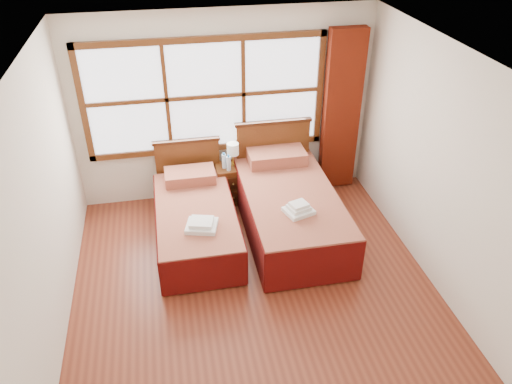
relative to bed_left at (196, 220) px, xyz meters
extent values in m
plane|color=brown|center=(0.55, -1.20, -0.29)|extent=(4.50, 4.50, 0.00)
plane|color=white|center=(0.55, -1.20, 2.31)|extent=(4.50, 4.50, 0.00)
plane|color=silver|center=(0.55, 1.05, 1.01)|extent=(4.00, 0.00, 4.00)
plane|color=silver|center=(-1.45, -1.20, 1.01)|extent=(0.00, 4.50, 4.50)
plane|color=silver|center=(2.55, -1.20, 1.01)|extent=(0.00, 4.50, 4.50)
cube|color=white|center=(0.30, 1.02, 1.21)|extent=(3.00, 0.02, 1.40)
cube|color=#5A2E13|center=(0.30, 1.00, 0.47)|extent=(3.16, 0.06, 0.08)
cube|color=#5A2E13|center=(0.30, 1.00, 1.95)|extent=(3.16, 0.06, 0.08)
cube|color=#5A2E13|center=(-1.24, 1.00, 1.21)|extent=(0.08, 0.06, 1.56)
cube|color=#5A2E13|center=(1.84, 1.00, 1.21)|extent=(0.08, 0.06, 1.56)
cube|color=#5A2E13|center=(-0.20, 1.00, 1.21)|extent=(0.05, 0.05, 1.40)
cube|color=#5A2E13|center=(0.80, 1.00, 1.21)|extent=(0.05, 0.05, 1.40)
cube|color=#5A2E13|center=(0.30, 1.00, 1.21)|extent=(3.00, 0.05, 0.05)
cube|color=#631909|center=(2.15, 0.91, 0.88)|extent=(0.50, 0.16, 2.30)
cube|color=#3C1C0C|center=(0.00, -0.07, -0.15)|extent=(0.84, 1.68, 0.27)
cube|color=maroon|center=(0.00, -0.07, 0.10)|extent=(0.94, 1.86, 0.23)
cube|color=#550B09|center=(-0.47, -0.07, -0.03)|extent=(0.03, 1.86, 0.46)
cube|color=#550B09|center=(0.47, -0.07, -0.03)|extent=(0.03, 1.86, 0.46)
cube|color=#550B09|center=(0.00, -0.99, -0.03)|extent=(0.94, 0.03, 0.46)
cube|color=maroon|center=(0.00, 0.61, 0.29)|extent=(0.66, 0.38, 0.15)
cube|color=#5A2E13|center=(0.00, 0.94, 0.17)|extent=(0.87, 0.06, 0.91)
cube|color=#3C1C0C|center=(0.00, 0.94, 0.63)|extent=(0.91, 0.08, 0.04)
cube|color=#3C1C0C|center=(1.20, -0.07, -0.13)|extent=(0.99, 1.98, 0.32)
cube|color=maroon|center=(1.20, -0.07, 0.17)|extent=(1.11, 2.20, 0.27)
cube|color=#550B09|center=(0.64, -0.07, 0.01)|extent=(0.03, 2.20, 0.55)
cube|color=#550B09|center=(1.75, -0.07, 0.01)|extent=(0.03, 2.20, 0.55)
cube|color=#550B09|center=(1.20, -1.16, 0.01)|extent=(1.11, 0.03, 0.55)
cube|color=maroon|center=(1.20, 0.73, 0.39)|extent=(0.78, 0.45, 0.17)
cube|color=#5A2E13|center=(1.20, 0.94, 0.25)|extent=(1.03, 0.06, 1.08)
cube|color=#3C1C0C|center=(1.20, 0.94, 0.80)|extent=(1.08, 0.08, 0.04)
cube|color=#5A2E13|center=(0.57, 0.80, -0.01)|extent=(0.41, 0.37, 0.55)
cube|color=#3C1C0C|center=(0.57, 0.61, -0.12)|extent=(0.36, 0.02, 0.16)
cube|color=#3C1C0C|center=(0.57, 0.61, 0.10)|extent=(0.36, 0.02, 0.16)
sphere|color=olive|center=(0.57, 0.59, -0.12)|extent=(0.03, 0.03, 0.03)
sphere|color=olive|center=(0.57, 0.59, 0.10)|extent=(0.03, 0.03, 0.03)
cube|color=white|center=(0.04, -0.48, 0.24)|extent=(0.41, 0.38, 0.05)
cube|color=white|center=(0.04, -0.48, 0.29)|extent=(0.31, 0.29, 0.05)
cube|color=white|center=(1.17, -0.52, 0.33)|extent=(0.38, 0.36, 0.05)
cube|color=white|center=(1.17, -0.52, 0.38)|extent=(0.29, 0.27, 0.04)
cube|color=white|center=(1.17, -0.52, 0.42)|extent=(0.24, 0.22, 0.04)
cylinder|color=gold|center=(0.62, 0.85, 0.27)|extent=(0.10, 0.10, 0.02)
cylinder|color=gold|center=(0.62, 0.85, 0.35)|extent=(0.02, 0.02, 0.14)
cylinder|color=silver|center=(0.62, 0.85, 0.50)|extent=(0.16, 0.16, 0.16)
cylinder|color=#BFDEF6|center=(0.48, 0.77, 0.36)|extent=(0.06, 0.06, 0.20)
cylinder|color=#1866B6|center=(0.48, 0.77, 0.48)|extent=(0.03, 0.03, 0.03)
cylinder|color=#BFDEF6|center=(0.53, 0.70, 0.36)|extent=(0.06, 0.06, 0.20)
cylinder|color=#1866B6|center=(0.53, 0.70, 0.48)|extent=(0.03, 0.03, 0.03)
camera|label=1|loc=(-0.24, -5.13, 3.64)|focal=35.00mm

